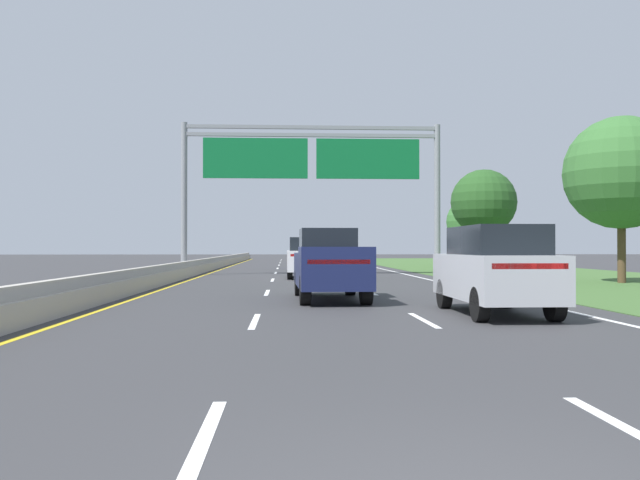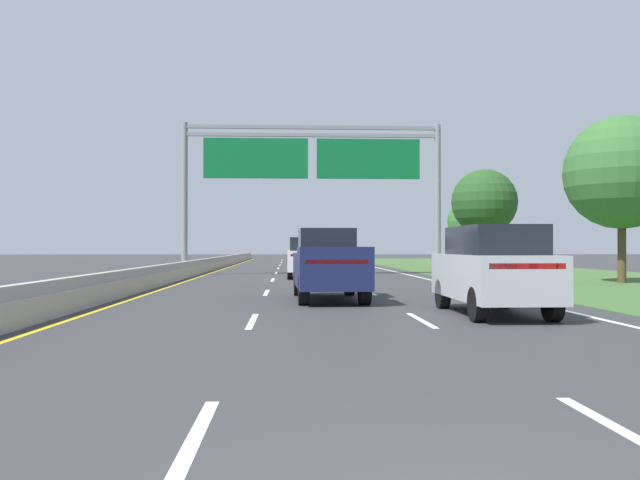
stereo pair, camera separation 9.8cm
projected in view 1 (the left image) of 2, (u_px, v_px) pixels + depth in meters
name	position (u px, v px, depth m)	size (l,w,h in m)	color
ground_plane	(306.00, 274.00, 38.89)	(220.00, 220.00, 0.00)	#333335
lane_striping	(307.00, 275.00, 38.43)	(11.96, 106.00, 0.01)	white
grass_verge_right	(538.00, 274.00, 39.59)	(14.00, 110.00, 0.02)	#3D602D
median_barrier_concrete	(194.00, 269.00, 38.56)	(0.60, 110.00, 0.85)	#A8A399
overhead_sign_gantry	(312.00, 166.00, 38.17)	(15.06, 0.42, 8.80)	gray
pickup_truck_navy	(330.00, 265.00, 20.23)	(2.13, 5.45, 2.20)	#161E47
car_blue_centre_lane_sedan	(304.00, 258.00, 50.25)	(1.83, 4.41, 1.57)	navy
car_white_centre_lane_suv	(305.00, 257.00, 34.39)	(1.91, 4.70, 2.11)	silver
car_silver_right_lane_suv	(495.00, 269.00, 15.76)	(1.90, 4.70, 2.11)	#B2B5BA
roadside_tree_mid	(621.00, 173.00, 29.47)	(5.04, 5.04, 7.47)	#4C3823
roadside_tree_far	(484.00, 202.00, 44.25)	(4.38, 4.38, 6.84)	#4C3823
roadside_tree_distant	(470.00, 222.00, 55.62)	(3.96, 3.96, 5.76)	#4C3823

